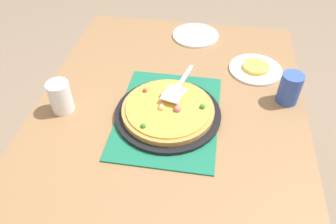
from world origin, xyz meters
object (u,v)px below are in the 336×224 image
Objects in this scene: cup_near at (60,97)px; pizza_pan at (168,113)px; pizza at (168,109)px; plate_far_right at (255,69)px; served_slice_right at (256,67)px; cup_far at (290,88)px; pizza_server at (179,86)px; plate_side at (195,35)px.

pizza_pan is at bearing 93.60° from cup_near.
pizza_pan is 1.15× the size of pizza.
plate_far_right is 0.01m from served_slice_right.
cup_far is 0.51× the size of pizza_server.
cup_near reaches higher than served_slice_right.
pizza_server is at bearing 106.11° from cup_near.
pizza is (0.00, 0.00, 0.02)m from pizza_pan.
cup_near is at bearing -73.89° from pizza_server.
pizza reaches higher than plate_side.
cup_near is at bearing -86.40° from pizza.
pizza is 0.57m from plate_side.
served_slice_right is at bearing 0.00° from plate_far_right.
plate_side is (-0.24, -0.28, 0.00)m from plate_far_right.
served_slice_right is (0.00, 0.00, 0.01)m from plate_far_right.
cup_far is (-0.15, 0.43, 0.03)m from pizza.
served_slice_right is (-0.33, 0.32, -0.02)m from pizza.
pizza_server is (0.06, -0.41, 0.01)m from cup_far.
plate_side is (-0.57, 0.04, -0.01)m from pizza_pan.
pizza_server is (0.24, -0.30, 0.06)m from plate_far_right.
cup_near is 0.84m from cup_far.
served_slice_right is at bearing 128.86° from pizza_server.
plate_far_right is 2.00× the size of served_slice_right.
pizza_pan is at bearing -14.90° from pizza_server.
pizza is at bearing 69.77° from pizza_pan.
served_slice_right is 0.79m from cup_near.
pizza is 0.46m from plate_far_right.
pizza is 3.00× the size of served_slice_right.
cup_near is at bearing -63.20° from plate_far_right.
served_slice_right is 0.92× the size of cup_near.
pizza_pan is 1.73× the size of plate_side.
served_slice_right is (-0.33, 0.32, 0.01)m from pizza_pan.
pizza_server reaches higher than pizza.
cup_near is (0.59, -0.43, 0.06)m from plate_side.
pizza_pan is at bearing -70.30° from cup_far.
plate_far_right is at bearing 116.80° from cup_near.
cup_near is at bearing -63.20° from served_slice_right.
plate_side is at bearing 175.59° from pizza.
plate_far_right is 0.79m from cup_near.
pizza_pan is at bearing -43.96° from plate_far_right.
pizza reaches higher than pizza_pan.
cup_far is (-0.18, 0.82, 0.00)m from cup_near.
cup_near is 0.51× the size of pizza_server.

